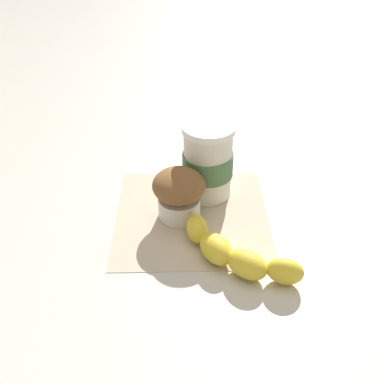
% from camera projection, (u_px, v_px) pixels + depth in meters
% --- Properties ---
extents(ground_plane, '(3.00, 3.00, 0.00)m').
position_uv_depth(ground_plane, '(192.00, 216.00, 0.70)').
color(ground_plane, beige).
extents(paper_napkin, '(0.24, 0.24, 0.00)m').
position_uv_depth(paper_napkin, '(192.00, 216.00, 0.70)').
color(paper_napkin, beige).
rests_on(paper_napkin, ground_plane).
extents(coffee_cup, '(0.08, 0.08, 0.13)m').
position_uv_depth(coffee_cup, '(208.00, 161.00, 0.71)').
color(coffee_cup, silver).
rests_on(coffee_cup, paper_napkin).
extents(muffin, '(0.08, 0.08, 0.08)m').
position_uv_depth(muffin, '(179.00, 194.00, 0.67)').
color(muffin, white).
rests_on(muffin, paper_napkin).
extents(banana, '(0.13, 0.16, 0.04)m').
position_uv_depth(banana, '(234.00, 253.00, 0.61)').
color(banana, yellow).
rests_on(banana, paper_napkin).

